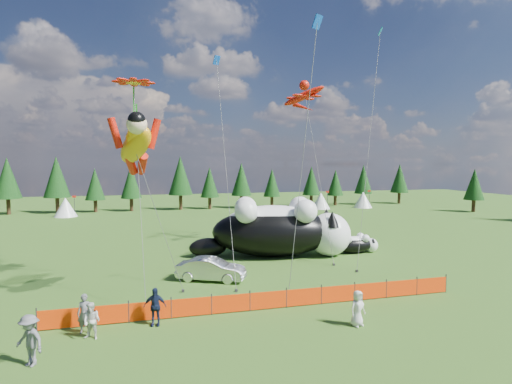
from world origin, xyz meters
TOP-DOWN VIEW (x-y plane):
  - ground at (0.00, 0.00)m, footprint 160.00×160.00m
  - safety_fence at (0.00, -3.00)m, footprint 22.06×0.06m
  - tree_line at (0.00, 45.00)m, footprint 90.00×4.00m
  - festival_tents at (11.00, 40.00)m, footprint 50.00×3.20m
  - cat_large at (4.39, 8.49)m, footprint 13.30×6.69m
  - cat_small at (11.11, 7.96)m, footprint 4.54×1.67m
  - car at (-2.15, 3.00)m, footprint 4.75×3.30m
  - spectator_a at (-8.86, -3.70)m, footprint 0.71×0.53m
  - spectator_b at (-8.46, -4.46)m, footprint 0.91×0.76m
  - spectator_c at (-5.78, -3.62)m, footprint 1.15×0.73m
  - spectator_d at (-10.39, -6.35)m, footprint 1.41×1.30m
  - spectator_e at (3.46, -6.10)m, footprint 0.94×0.74m
  - superhero_kite at (-6.66, 0.53)m, footprint 5.16×5.33m
  - gecko_kite at (7.93, 12.42)m, footprint 6.38×11.04m
  - flower_kite at (-6.80, 3.63)m, footprint 2.86×7.12m
  - diamond_kite_a at (-0.95, 7.18)m, footprint 0.95×7.74m
  - diamond_kite_b at (13.04, 8.19)m, footprint 5.72×6.83m
  - diamond_kite_c at (2.96, -1.98)m, footprint 2.44×1.05m

SIDE VIEW (x-z plane):
  - ground at x=0.00m, z-range 0.00..0.00m
  - safety_fence at x=0.00m, z-range -0.05..1.05m
  - car at x=-2.15m, z-range 0.00..1.49m
  - cat_small at x=11.11m, z-range -0.04..1.60m
  - spectator_b at x=-8.46m, z-range 0.00..1.61m
  - spectator_e at x=3.46m, z-range 0.00..1.69m
  - spectator_a at x=-8.86m, z-range 0.00..1.78m
  - spectator_c at x=-5.78m, z-range 0.00..1.81m
  - spectator_d at x=-10.39m, z-range 0.00..1.97m
  - festival_tents at x=11.00m, z-range 0.00..2.80m
  - cat_large at x=4.39m, z-range -0.12..4.72m
  - tree_line at x=0.00m, z-range 0.00..8.00m
  - superhero_kite at x=-6.66m, z-range 3.29..13.98m
  - flower_kite at x=-6.80m, z-range 5.65..19.42m
  - gecko_kite at x=7.93m, z-range 5.91..21.92m
  - diamond_kite_a at x=-0.95m, z-range 5.93..22.90m
  - diamond_kite_c at x=2.96m, z-range 6.55..22.64m
  - diamond_kite_b at x=13.04m, z-range 7.30..27.91m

